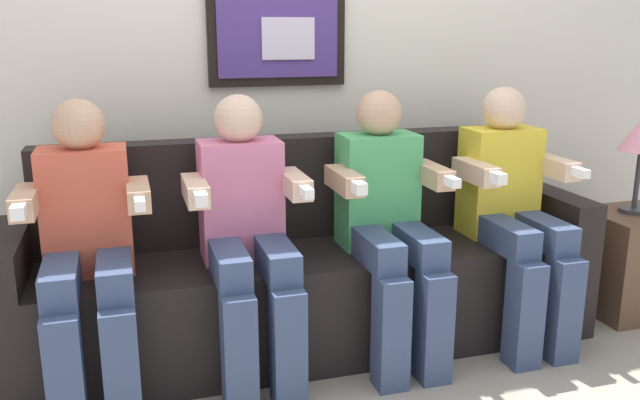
{
  "coord_description": "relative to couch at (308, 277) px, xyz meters",
  "views": [
    {
      "loc": [
        -0.72,
        -2.27,
        1.36
      ],
      "look_at": [
        0.0,
        0.15,
        0.7
      ],
      "focal_mm": 37.28,
      "sensor_mm": 36.0,
      "label": 1
    }
  ],
  "objects": [
    {
      "name": "side_table_right",
      "position": [
        1.59,
        -0.11,
        -0.06
      ],
      "size": [
        0.4,
        0.4,
        0.5
      ],
      "color": "brown",
      "rests_on": "ground_plane"
    },
    {
      "name": "couch",
      "position": [
        0.0,
        0.0,
        0.0
      ],
      "size": [
        2.49,
        0.58,
        0.9
      ],
      "color": "black",
      "rests_on": "ground_plane"
    },
    {
      "name": "person_right_center",
      "position": [
        0.29,
        -0.17,
        0.29
      ],
      "size": [
        0.46,
        0.56,
        1.11
      ],
      "color": "#4CB266",
      "rests_on": "ground_plane"
    },
    {
      "name": "ground_plane",
      "position": [
        0.0,
        -0.33,
        -0.31
      ],
      "size": [
        6.36,
        6.36,
        0.0
      ],
      "primitive_type": "plane",
      "color": "#9E9384"
    },
    {
      "name": "back_wall_assembly",
      "position": [
        -0.0,
        0.44,
        0.99
      ],
      "size": [
        4.89,
        0.1,
        2.6
      ],
      "color": "silver",
      "rests_on": "ground_plane"
    },
    {
      "name": "person_rightmost",
      "position": [
        0.88,
        -0.17,
        0.29
      ],
      "size": [
        0.46,
        0.56,
        1.11
      ],
      "color": "yellow",
      "rests_on": "ground_plane"
    },
    {
      "name": "person_left_center",
      "position": [
        -0.29,
        -0.17,
        0.29
      ],
      "size": [
        0.46,
        0.56,
        1.11
      ],
      "color": "pink",
      "rests_on": "ground_plane"
    },
    {
      "name": "person_leftmost",
      "position": [
        -0.88,
        -0.17,
        0.29
      ],
      "size": [
        0.46,
        0.56,
        1.11
      ],
      "color": "#D8593F",
      "rests_on": "ground_plane"
    }
  ]
}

